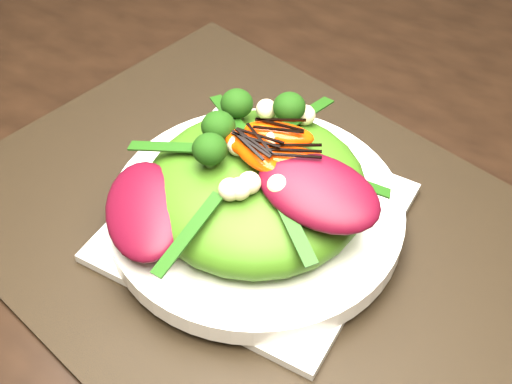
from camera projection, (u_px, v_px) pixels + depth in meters
The scene contains 9 objects.
placemat at pixel (256, 226), 0.62m from camera, with size 0.53×0.41×0.00m, color black.
plate_base at pixel (256, 221), 0.61m from camera, with size 0.23×0.23×0.01m, color silver.
salad_bowl at pixel (256, 211), 0.60m from camera, with size 0.26×0.26×0.02m, color silver.
lettuce_mound at pixel (256, 188), 0.58m from camera, with size 0.19×0.19×0.06m, color #3B6613.
radicchio_leaf at pixel (319, 191), 0.53m from camera, with size 0.10×0.07×0.02m, color #430714.
orange_segment at pixel (249, 126), 0.58m from camera, with size 0.06×0.02×0.02m, color #FA3304.
broccoli_floret at pixel (206, 110), 0.59m from camera, with size 0.04×0.04×0.04m, color black.
macadamia_nut at pixel (276, 196), 0.52m from camera, with size 0.02×0.02×0.02m, color #C7B38C.
balsamic_drizzle at pixel (249, 118), 0.57m from camera, with size 0.05×0.00×0.00m, color black.
Camera 1 is at (0.01, -0.50, 1.22)m, focal length 48.00 mm.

